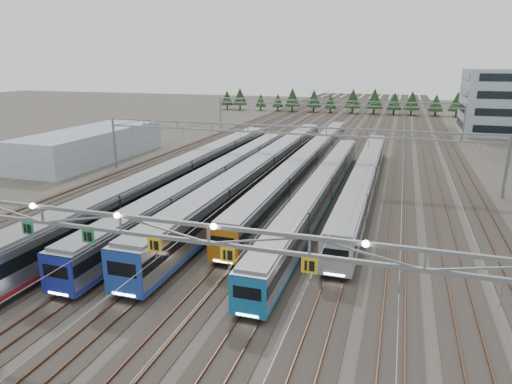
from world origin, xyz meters
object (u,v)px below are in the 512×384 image
(train_b, at_px, (215,179))
(west_shed, at_px, (92,145))
(train_c, at_px, (263,170))
(train_e, at_px, (321,189))
(gantry_far, at_px, (333,107))
(gantry_mid, at_px, (286,136))
(train_a, at_px, (181,176))
(train_d, at_px, (307,161))
(gantry_near, at_px, (119,228))
(train_f, at_px, (364,179))

(train_b, height_order, west_shed, west_shed)
(train_b, xyz_separation_m, train_c, (4.50, 6.04, 0.21))
(train_e, relative_size, gantry_far, 0.96)
(train_e, xyz_separation_m, gantry_mid, (-6.75, 9.93, 4.46))
(train_a, distance_m, train_b, 4.54)
(train_d, bearing_deg, gantry_mid, -116.19)
(gantry_mid, bearing_deg, train_e, -55.80)
(train_d, bearing_deg, train_b, -122.44)
(gantry_near, distance_m, gantry_far, 85.12)
(train_d, distance_m, west_shed, 37.73)
(gantry_far, bearing_deg, gantry_mid, -90.00)
(train_c, bearing_deg, gantry_far, 87.35)
(train_f, height_order, gantry_far, gantry_far)
(train_e, bearing_deg, train_b, 178.53)
(train_d, distance_m, gantry_mid, 6.70)
(train_a, bearing_deg, gantry_mid, 42.01)
(train_a, bearing_deg, train_f, 16.82)
(train_b, height_order, gantry_near, gantry_near)
(train_f, bearing_deg, train_d, 138.70)
(train_a, relative_size, gantry_far, 1.13)
(train_c, bearing_deg, train_d, 61.00)
(train_e, bearing_deg, gantry_mid, 124.20)
(gantry_mid, bearing_deg, gantry_near, -90.07)
(train_b, xyz_separation_m, train_d, (9.00, 14.16, -0.02))
(gantry_near, bearing_deg, gantry_far, 89.97)
(train_d, bearing_deg, train_c, -119.00)
(train_d, xyz_separation_m, train_f, (9.00, -7.91, -0.04))
(train_e, xyz_separation_m, gantry_far, (-6.75, 54.93, 4.46))
(train_c, bearing_deg, train_a, -143.79)
(train_c, relative_size, train_d, 0.98)
(train_a, relative_size, train_d, 0.92)
(train_b, relative_size, train_f, 1.10)
(gantry_far, relative_size, west_shed, 1.88)
(train_d, bearing_deg, train_a, -132.55)
(train_d, height_order, train_e, train_d)
(train_d, bearing_deg, train_e, -72.77)
(train_b, distance_m, gantry_near, 31.66)
(train_e, height_order, gantry_mid, gantry_mid)
(gantry_near, bearing_deg, train_a, 110.49)
(train_b, distance_m, gantry_mid, 12.50)
(train_d, distance_m, gantry_far, 40.72)
(train_c, distance_m, train_d, 9.28)
(train_f, bearing_deg, gantry_mid, 163.50)
(train_a, distance_m, gantry_far, 56.42)
(train_c, relative_size, train_f, 1.29)
(train_c, distance_m, gantry_far, 48.77)
(gantry_far, bearing_deg, train_f, -76.90)
(train_a, distance_m, train_e, 18.01)
(gantry_near, distance_m, west_shed, 56.89)
(train_a, distance_m, gantry_mid, 15.68)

